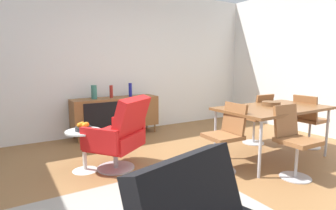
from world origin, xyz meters
name	(u,v)px	position (x,y,z in m)	size (l,w,h in m)	color
ground_plane	(195,176)	(0.00, 0.00, 0.00)	(8.32, 8.32, 0.00)	olive
wall_back	(115,61)	(0.00, 2.60, 1.40)	(6.80, 0.12, 2.80)	silver
sideboard	(116,112)	(-0.12, 2.30, 0.44)	(1.60, 0.45, 0.72)	brown
vase_cobalt	(130,90)	(0.19, 2.30, 0.85)	(0.06, 0.06, 0.26)	navy
vase_sculptural_dark	(94,92)	(-0.51, 2.30, 0.84)	(0.10, 0.10, 0.25)	#337266
vase_ceramic_small	(111,92)	(-0.19, 2.30, 0.84)	(0.06, 0.06, 0.23)	maroon
dining_table	(273,110)	(1.34, -0.04, 0.70)	(1.60, 0.90, 0.74)	brown
wooden_bowl_on_table	(271,104)	(1.41, 0.06, 0.77)	(0.26, 0.26, 0.06)	brown
dining_chair_near_window	(226,134)	(0.45, -0.04, 0.47)	(0.44, 0.42, 0.86)	brown
dining_chair_front_left	(293,138)	(0.99, -0.60, 0.47)	(0.42, 0.44, 0.86)	brown
dining_chair_far_end	(308,119)	(2.23, -0.04, 0.47)	(0.43, 0.40, 0.86)	brown
dining_chair_back_right	(257,117)	(1.69, 0.52, 0.47)	(0.41, 0.43, 0.86)	brown
lounge_chair_red	(120,134)	(-0.68, 0.69, 0.47)	(0.90, 0.89, 0.95)	red
side_table_round	(84,146)	(-1.08, 0.88, 0.32)	(0.44, 0.44, 0.52)	white
fruit_bowl	(83,127)	(-1.08, 0.88, 0.56)	(0.20, 0.20, 0.11)	#262628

